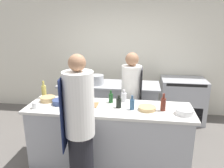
# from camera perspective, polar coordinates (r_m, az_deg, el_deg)

# --- Properties ---
(ground_plane) EXTENTS (16.00, 16.00, 0.00)m
(ground_plane) POSITION_cam_1_polar(r_m,az_deg,el_deg) (3.69, -0.81, -19.61)
(ground_plane) COLOR #605B56
(wall_back) EXTENTS (8.00, 0.06, 2.80)m
(wall_back) POSITION_cam_1_polar(r_m,az_deg,el_deg) (5.15, 2.80, 7.84)
(wall_back) COLOR silver
(wall_back) RESTS_ON ground_plane
(prep_counter) EXTENTS (2.44, 0.72, 0.94)m
(prep_counter) POSITION_cam_1_polar(r_m,az_deg,el_deg) (3.43, -0.84, -13.25)
(prep_counter) COLOR #A8AAAF
(prep_counter) RESTS_ON ground_plane
(pass_counter) EXTENTS (2.00, 0.68, 0.94)m
(pass_counter) POSITION_cam_1_polar(r_m,az_deg,el_deg) (4.54, -0.75, -5.56)
(pass_counter) COLOR #A8AAAF
(pass_counter) RESTS_ON ground_plane
(oven_range) EXTENTS (0.93, 0.69, 0.95)m
(oven_range) POSITION_cam_1_polar(r_m,az_deg,el_deg) (5.06, 17.82, -3.98)
(oven_range) COLOR #A8AAAF
(oven_range) RESTS_ON ground_plane
(chef_at_prep_near) EXTENTS (0.40, 0.38, 1.81)m
(chef_at_prep_near) POSITION_cam_1_polar(r_m,az_deg,el_deg) (2.72, -8.43, -11.37)
(chef_at_prep_near) COLOR black
(chef_at_prep_near) RESTS_ON ground_plane
(chef_at_stove) EXTENTS (0.36, 0.34, 1.65)m
(chef_at_stove) POSITION_cam_1_polar(r_m,az_deg,el_deg) (3.86, 5.04, -3.93)
(chef_at_stove) COLOR black
(chef_at_stove) RESTS_ON ground_plane
(bottle_olive_oil) EXTENTS (0.07, 0.07, 0.19)m
(bottle_olive_oil) POSITION_cam_1_polar(r_m,az_deg,el_deg) (3.36, -0.30, -3.63)
(bottle_olive_oil) COLOR #19471E
(bottle_olive_oil) RESTS_ON prep_counter
(bottle_vinegar) EXTENTS (0.08, 0.08, 0.19)m
(bottle_vinegar) POSITION_cam_1_polar(r_m,az_deg,el_deg) (3.18, 1.77, -4.91)
(bottle_vinegar) COLOR black
(bottle_vinegar) RESTS_ON prep_counter
(bottle_wine) EXTENTS (0.08, 0.08, 0.29)m
(bottle_wine) POSITION_cam_1_polar(r_m,az_deg,el_deg) (3.73, -17.35, -1.79)
(bottle_wine) COLOR #B2A84C
(bottle_wine) RESTS_ON prep_counter
(bottle_cooking_oil) EXTENTS (0.07, 0.07, 0.25)m
(bottle_cooking_oil) POSITION_cam_1_polar(r_m,az_deg,el_deg) (3.15, 13.22, -5.09)
(bottle_cooking_oil) COLOR #5B2319
(bottle_cooking_oil) RESTS_ON prep_counter
(bottle_sauce) EXTENTS (0.09, 0.09, 0.19)m
(bottle_sauce) POSITION_cam_1_polar(r_m,az_deg,el_deg) (3.41, 3.09, -3.39)
(bottle_sauce) COLOR silver
(bottle_sauce) RESTS_ON prep_counter
(bottle_water) EXTENTS (0.07, 0.07, 0.21)m
(bottle_water) POSITION_cam_1_polar(r_m,az_deg,el_deg) (3.12, 5.28, -5.22)
(bottle_water) COLOR #2D5175
(bottle_water) RESTS_ON prep_counter
(bowl_mixing_large) EXTENTS (0.24, 0.24, 0.08)m
(bowl_mixing_large) POSITION_cam_1_polar(r_m,az_deg,el_deg) (3.13, 18.39, -6.83)
(bowl_mixing_large) COLOR white
(bowl_mixing_large) RESTS_ON prep_counter
(bowl_prep_small) EXTENTS (0.23, 0.23, 0.07)m
(bowl_prep_small) POSITION_cam_1_polar(r_m,az_deg,el_deg) (3.58, -16.39, -3.77)
(bowl_prep_small) COLOR tan
(bowl_prep_small) RESTS_ON prep_counter
(bowl_ceramic_blue) EXTENTS (0.23, 0.23, 0.07)m
(bowl_ceramic_blue) POSITION_cam_1_polar(r_m,az_deg,el_deg) (3.41, -13.46, -4.55)
(bowl_ceramic_blue) COLOR navy
(bowl_ceramic_blue) RESTS_ON prep_counter
(bowl_wooden_salad) EXTENTS (0.25, 0.25, 0.05)m
(bowl_wooden_salad) POSITION_cam_1_polar(r_m,az_deg,el_deg) (3.16, 9.14, -6.26)
(bowl_wooden_salad) COLOR tan
(bowl_wooden_salad) RESTS_ON prep_counter
(cup) EXTENTS (0.09, 0.09, 0.09)m
(cup) POSITION_cam_1_polar(r_m,az_deg,el_deg) (3.36, -19.46, -5.23)
(cup) COLOR white
(cup) RESTS_ON prep_counter
(cutting_board) EXTENTS (0.38, 0.21, 0.01)m
(cutting_board) POSITION_cam_1_polar(r_m,az_deg,el_deg) (3.32, -7.05, -5.34)
(cutting_board) COLOR olive
(cutting_board) RESTS_ON prep_counter
(stockpot) EXTENTS (0.26, 0.26, 0.19)m
(stockpot) POSITION_cam_1_polar(r_m,az_deg,el_deg) (4.32, -3.97, 1.12)
(stockpot) COLOR #A8AAAF
(stockpot) RESTS_ON pass_counter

